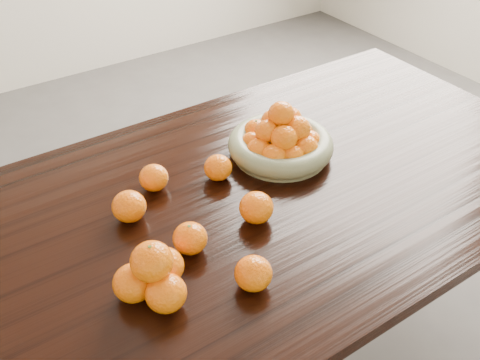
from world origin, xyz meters
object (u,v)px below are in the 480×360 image
fruit_bowl (281,141)px  orange_pyramid (154,275)px  loose_orange_0 (190,238)px  dining_table (239,224)px

fruit_bowl → orange_pyramid: bearing=-153.3°
loose_orange_0 → orange_pyramid: bearing=-150.0°
fruit_bowl → orange_pyramid: fruit_bowl is taller
orange_pyramid → loose_orange_0: bearing=30.0°
dining_table → loose_orange_0: 0.26m
dining_table → fruit_bowl: (0.21, 0.10, 0.14)m
dining_table → fruit_bowl: bearing=25.8°
dining_table → fruit_bowl: fruit_bowl is taller
orange_pyramid → loose_orange_0: 0.15m
dining_table → loose_orange_0: bearing=-154.6°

